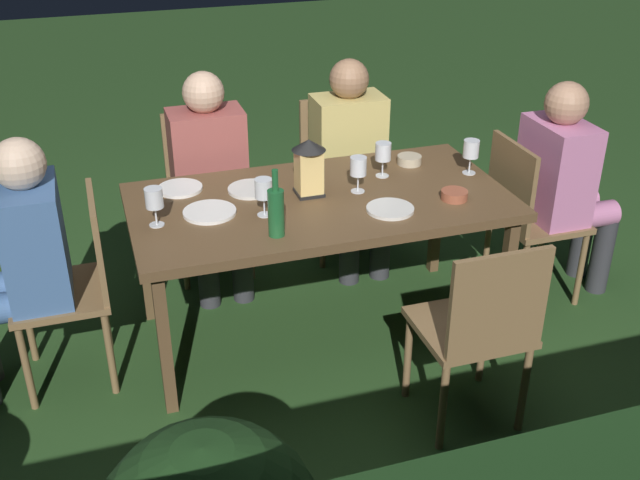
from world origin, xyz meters
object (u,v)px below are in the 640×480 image
object	(u,v)px
chair_head_near	(527,212)
bowl_bread	(409,160)
person_in_mustard	(352,156)
wine_glass_e	(154,200)
wine_glass_b	(471,150)
plate_a	(390,209)
dining_table	(320,209)
person_in_rust	(211,173)
wine_glass_c	(383,153)
chair_head_far	(75,281)
lantern_centerpiece	(309,164)
chair_side_right_a	(479,326)
plate_c	(210,212)
chair_side_left_a	(340,168)
bowl_olives	(454,195)
person_in_blue	(21,257)
plate_d	(251,189)
person_in_pink	(565,180)
wine_glass_d	(358,168)
wine_glass_a	(264,190)
plate_b	(180,188)
chair_side_left_b	(206,185)
green_bottle_on_table	(276,211)

from	to	relation	value
chair_head_near	bowl_bread	world-z (taller)	chair_head_near
person_in_mustard	wine_glass_e	bearing A→B (deg)	31.45
chair_head_near	wine_glass_b	distance (m)	0.49
plate_a	dining_table	bearing A→B (deg)	-41.10
person_in_rust	person_in_mustard	size ratio (longest dim) A/B	1.00
wine_glass_c	wine_glass_e	xyz separation A→B (m)	(1.10, 0.20, 0.00)
chair_head_far	lantern_centerpiece	world-z (taller)	lantern_centerpiece
chair_side_right_a	plate_c	distance (m)	1.24
chair_side_left_a	bowl_olives	world-z (taller)	chair_side_left_a
person_in_blue	wine_glass_c	bearing A→B (deg)	-174.99
lantern_centerpiece	plate_d	world-z (taller)	lantern_centerpiece
person_in_pink	wine_glass_d	bearing A→B (deg)	-0.66
dining_table	wine_glass_d	bearing A→B (deg)	-176.05
chair_head_near	wine_glass_a	size ratio (longest dim) A/B	5.15
wine_glass_b	person_in_mustard	bearing A→B (deg)	-56.34
dining_table	plate_a	bearing A→B (deg)	138.90
plate_c	wine_glass_a	bearing A→B (deg)	158.77
dining_table	plate_a	world-z (taller)	plate_a
person_in_mustard	plate_d	bearing A→B (deg)	35.01
lantern_centerpiece	person_in_blue	bearing A→B (deg)	2.45
person_in_mustard	bowl_bread	world-z (taller)	person_in_mustard
plate_a	bowl_bread	bearing A→B (deg)	-122.27
person_in_rust	chair_side_left_a	world-z (taller)	person_in_rust
person_in_rust	wine_glass_c	xyz separation A→B (m)	(-0.75, 0.49, 0.20)
person_in_mustard	dining_table	bearing A→B (deg)	58.87
plate_b	chair_head_far	bearing A→B (deg)	28.73
person_in_mustard	wine_glass_e	distance (m)	1.33
plate_d	wine_glass_d	bearing A→B (deg)	161.18
wine_glass_c	person_in_blue	bearing A→B (deg)	5.01
person_in_pink	chair_side_left_b	bearing A→B (deg)	-26.31
lantern_centerpiece	bowl_bread	xyz separation A→B (m)	(-0.58, -0.19, -0.12)
person_in_pink	plate_c	bearing A→B (deg)	0.27
person_in_rust	person_in_mustard	world-z (taller)	same
wine_glass_e	plate_b	xyz separation A→B (m)	(-0.15, -0.33, -0.11)
chair_head_far	bowl_bread	size ratio (longest dim) A/B	7.26
plate_b	bowl_olives	world-z (taller)	bowl_olives
wine_glass_b	wine_glass_c	size ratio (longest dim) A/B	1.00
plate_d	bowl_bread	distance (m)	0.83
lantern_centerpiece	bowl_bread	size ratio (longest dim) A/B	2.21
wine_glass_b	wine_glass_c	world-z (taller)	same
wine_glass_a	bowl_bread	distance (m)	0.90
wine_glass_e	chair_head_near	bearing A→B (deg)	-178.45
chair_head_near	green_bottle_on_table	size ratio (longest dim) A/B	3.00
chair_head_far	plate_a	world-z (taller)	chair_head_far
wine_glass_a	bowl_olives	world-z (taller)	wine_glass_a
bowl_olives	wine_glass_d	bearing A→B (deg)	-28.64
chair_side_left_a	wine_glass_e	distance (m)	1.47
chair_head_near	wine_glass_d	bearing A→B (deg)	-0.81
wine_glass_d	wine_glass_e	distance (m)	0.93
person_in_pink	person_in_mustard	size ratio (longest dim) A/B	1.00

